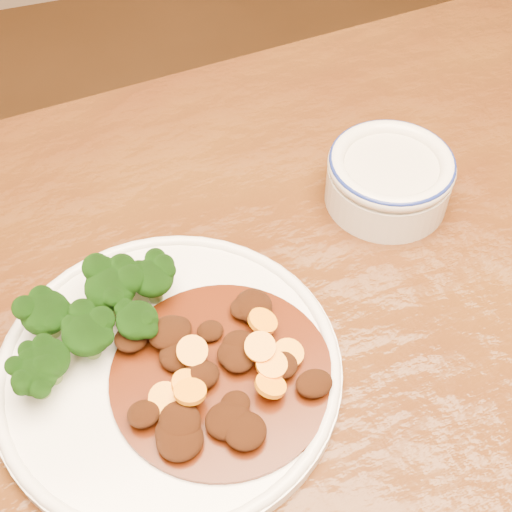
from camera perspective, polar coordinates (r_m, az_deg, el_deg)
name	(u,v)px	position (r m, az deg, el deg)	size (l,w,h in m)	color
dining_table	(379,405)	(0.68, 9.78, -11.64)	(1.59, 1.05, 0.75)	#4D2B0D
dinner_plate	(169,368)	(0.59, -7.00, -8.91)	(0.28, 0.28, 0.02)	white
broccoli_florets	(89,320)	(0.59, -13.21, -4.97)	(0.14, 0.10, 0.05)	#779A4F
mince_stew	(215,375)	(0.57, -3.32, -9.51)	(0.18, 0.18, 0.03)	#4A1508
dip_bowl	(389,177)	(0.71, 10.61, 6.23)	(0.12, 0.12, 0.06)	silver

